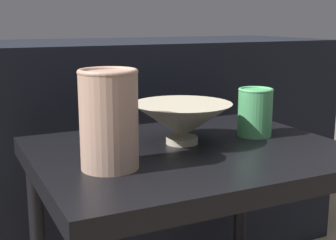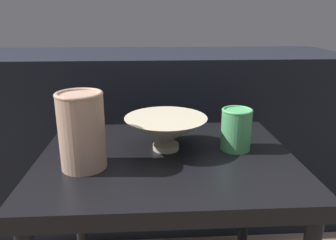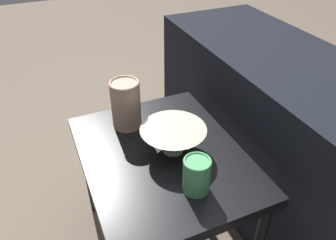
% 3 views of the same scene
% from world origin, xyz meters
% --- Properties ---
extents(table, '(0.66, 0.52, 0.51)m').
position_xyz_m(table, '(0.00, 0.00, 0.45)').
color(table, black).
rests_on(table, ground_plane).
extents(couch_backdrop, '(1.50, 0.50, 0.71)m').
position_xyz_m(couch_backdrop, '(0.00, 0.57, 0.36)').
color(couch_backdrop, black).
rests_on(couch_backdrop, ground_plane).
extents(bowl, '(0.22, 0.22, 0.09)m').
position_xyz_m(bowl, '(0.00, 0.04, 0.56)').
color(bowl, '#B2A88E').
rests_on(bowl, table).
extents(vase_textured_left, '(0.11, 0.11, 0.18)m').
position_xyz_m(vase_textured_left, '(-0.20, -0.06, 0.60)').
color(vase_textured_left, tan).
rests_on(vase_textured_left, table).
extents(vase_colorful_right, '(0.08, 0.08, 0.11)m').
position_xyz_m(vase_colorful_right, '(0.19, 0.03, 0.57)').
color(vase_colorful_right, '#47995B').
rests_on(vase_colorful_right, table).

